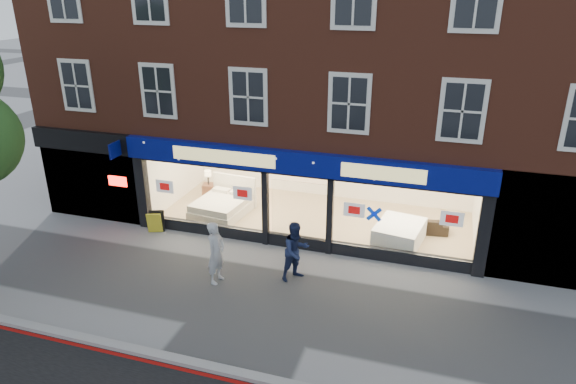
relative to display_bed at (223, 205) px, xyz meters
The scene contains 12 objects.
ground 5.64m from the display_bed, 54.58° to the right, with size 120.00×120.00×0.00m, color gray.
kerb_line 8.36m from the display_bed, 67.01° to the right, with size 60.00×0.10×0.01m, color #8C0A07.
kerb_stone 8.17m from the display_bed, 66.47° to the right, with size 60.00×0.25×0.12m, color gray.
showroom_floor 3.35m from the display_bed, 11.56° to the left, with size 11.00×4.50×0.10m, color tan.
building 7.41m from the display_bed, 35.94° to the left, with size 19.00×8.26×10.30m.
display_bed is the anchor object (origin of this frame).
bedside_table 1.68m from the display_bed, 132.82° to the left, with size 0.45×0.45×0.55m, color brown.
mattress_stack 6.37m from the display_bed, ahead, with size 1.64×1.94×0.69m.
sofa 6.99m from the display_bed, ahead, with size 1.81×0.71×0.53m, color black.
a_board 2.50m from the display_bed, 131.07° to the right, with size 0.49×0.32×0.76m, color gold.
pedestrian_grey 4.46m from the display_bed, 68.08° to the right, with size 0.67×0.44×1.84m, color #B1B3BA.
pedestrian_blue 5.01m from the display_bed, 41.34° to the right, with size 0.85×0.67×1.76m, color #192347.
Camera 1 is at (4.08, -10.97, 7.91)m, focal length 32.00 mm.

